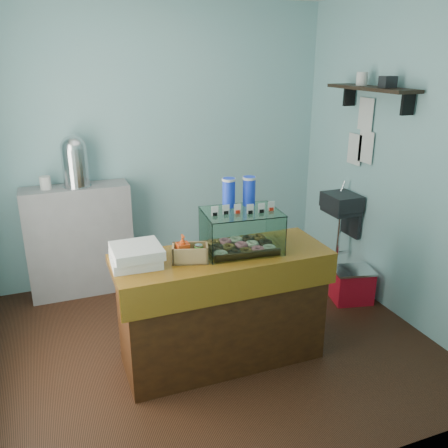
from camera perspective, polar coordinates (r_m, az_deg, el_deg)
name	(u,v)px	position (r m, az deg, el deg)	size (l,w,h in m)	color
ground	(212,341)	(4.12, -1.51, -13.87)	(3.50, 3.50, 0.00)	black
room_shell	(212,138)	(3.49, -1.40, 10.28)	(3.54, 3.04, 2.82)	#83B8BF
counter	(222,307)	(3.67, -0.22, -9.97)	(1.60, 0.60, 0.90)	#47230D
back_shelf	(80,240)	(4.88, -16.92, -1.91)	(1.00, 0.32, 1.10)	gray
display_case	(241,228)	(3.52, 2.02, -0.43)	(0.59, 0.46, 0.52)	#331F0F
condiment_crate	(188,252)	(3.34, -4.30, -3.36)	(0.28, 0.22, 0.20)	tan
pastry_boxes	(136,255)	(3.35, -10.54, -3.70)	(0.35, 0.35, 0.13)	silver
coffee_urn	(75,160)	(4.64, -17.54, 7.35)	(0.26, 0.26, 0.49)	silver
red_cooler	(352,285)	(4.80, 15.15, -7.09)	(0.43, 0.37, 0.34)	red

